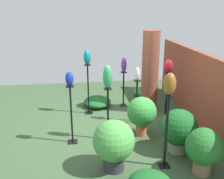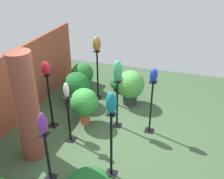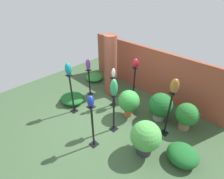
# 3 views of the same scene
# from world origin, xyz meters

# --- Properties ---
(ground_plane) EXTENTS (8.00, 8.00, 0.00)m
(ground_plane) POSITION_xyz_m (0.00, 0.00, 0.00)
(ground_plane) COLOR #385133
(brick_wall_back) EXTENTS (5.60, 0.12, 1.73)m
(brick_wall_back) POSITION_xyz_m (0.00, 2.30, 0.86)
(brick_wall_back) COLOR brown
(brick_wall_back) RESTS_ON ground
(brick_pillar) EXTENTS (0.45, 0.45, 2.20)m
(brick_pillar) POSITION_xyz_m (-1.02, 1.27, 1.10)
(brick_pillar) COLOR brown
(brick_pillar) RESTS_ON ground
(pedestal_teal) EXTENTS (0.20, 0.20, 1.34)m
(pedestal_teal) POSITION_xyz_m (-1.07, -0.39, 0.62)
(pedestal_teal) COLOR black
(pedestal_teal) RESTS_ON ground
(pedestal_cobalt) EXTENTS (0.20, 0.20, 1.27)m
(pedestal_cobalt) POSITION_xyz_m (0.45, -0.82, 0.58)
(pedestal_cobalt) COLOR black
(pedestal_cobalt) RESTS_ON ground
(pedestal_violet) EXTENTS (0.20, 0.20, 1.01)m
(pedestal_violet) POSITION_xyz_m (-1.50, 0.64, 0.46)
(pedestal_violet) COLOR black
(pedestal_violet) RESTS_ON ground
(pedestal_bronze) EXTENTS (0.20, 0.20, 1.38)m
(pedestal_bronze) POSITION_xyz_m (1.56, 0.84, 0.64)
(pedestal_bronze) COLOR black
(pedestal_bronze) RESTS_ON ground
(pedestal_ivory) EXTENTS (0.20, 0.20, 1.08)m
(pedestal_ivory) POSITION_xyz_m (-0.39, 0.77, 0.49)
(pedestal_ivory) COLOR black
(pedestal_ivory) RESTS_ON ground
(pedestal_ruby) EXTENTS (0.20, 0.20, 1.33)m
(pedestal_ruby) POSITION_xyz_m (-0.04, 1.40, 0.61)
(pedestal_ruby) COLOR black
(pedestal_ruby) RESTS_ON ground
(pedestal_jade) EXTENTS (0.20, 0.20, 1.17)m
(pedestal_jade) POSITION_xyz_m (0.43, -0.05, 0.54)
(pedestal_jade) COLOR black
(pedestal_jade) RESTS_ON ground
(art_vase_teal) EXTENTS (0.17, 0.18, 0.39)m
(art_vase_teal) POSITION_xyz_m (-1.07, -0.39, 1.54)
(art_vase_teal) COLOR #0F727A
(art_vase_teal) RESTS_ON pedestal_teal
(art_vase_cobalt) EXTENTS (0.15, 0.16, 0.30)m
(art_vase_cobalt) POSITION_xyz_m (0.45, -0.82, 1.42)
(art_vase_cobalt) COLOR #192D9E
(art_vase_cobalt) RESTS_ON pedestal_cobalt
(art_vase_violet) EXTENTS (0.17, 0.15, 0.41)m
(art_vase_violet) POSITION_xyz_m (-1.50, 0.64, 1.21)
(art_vase_violet) COLOR #6B2D8C
(art_vase_violet) RESTS_ON pedestal_violet
(art_vase_bronze) EXTENTS (0.21, 0.21, 0.39)m
(art_vase_bronze) POSITION_xyz_m (1.56, 0.84, 1.58)
(art_vase_bronze) COLOR brown
(art_vase_bronze) RESTS_ON pedestal_bronze
(art_vase_ivory) EXTENTS (0.12, 0.11, 0.33)m
(art_vase_ivory) POSITION_xyz_m (-0.39, 0.77, 1.24)
(art_vase_ivory) COLOR beige
(art_vase_ivory) RESTS_ON pedestal_ivory
(art_vase_ruby) EXTENTS (0.19, 0.21, 0.31)m
(art_vase_ruby) POSITION_xyz_m (-0.04, 1.40, 1.49)
(art_vase_ruby) COLOR maroon
(art_vase_ruby) RESTS_ON pedestal_ruby
(art_vase_jade) EXTENTS (0.18, 0.20, 0.49)m
(art_vase_jade) POSITION_xyz_m (0.43, -0.05, 1.42)
(art_vase_jade) COLOR #2D9356
(art_vase_jade) RESTS_ON pedestal_jade
(potted_plant_front_left) EXTENTS (0.73, 0.73, 0.89)m
(potted_plant_front_left) POSITION_xyz_m (1.10, 1.27, 0.50)
(potted_plant_front_left) COLOR gray
(potted_plant_front_left) RESTS_ON ground
(potted_plant_front_right) EXTENTS (0.66, 0.66, 0.90)m
(potted_plant_front_right) POSITION_xyz_m (0.32, 0.72, 0.54)
(potted_plant_front_right) COLOR #B25B38
(potted_plant_front_right) RESTS_ON ground
(potted_plant_mid_left) EXTENTS (0.74, 0.74, 0.94)m
(potted_plant_mid_left) POSITION_xyz_m (1.52, -0.08, 0.54)
(potted_plant_mid_left) COLOR #2D2D33
(potted_plant_mid_left) RESTS_ON ground
(potted_plant_mid_right) EXTENTS (0.64, 0.64, 0.85)m
(potted_plant_mid_right) POSITION_xyz_m (1.86, 1.43, 0.50)
(potted_plant_mid_right) COLOR #936B4C
(potted_plant_mid_right) RESTS_ON ground
(foliage_bed_east) EXTENTS (0.88, 0.78, 0.26)m
(foliage_bed_east) POSITION_xyz_m (-1.56, -0.11, 0.13)
(foliage_bed_east) COLOR #195923
(foliage_bed_east) RESTS_ON ground
(foliage_bed_center) EXTENTS (0.72, 0.71, 0.28)m
(foliage_bed_center) POSITION_xyz_m (-2.21, 1.47, 0.14)
(foliage_bed_center) COLOR #338C38
(foliage_bed_center) RESTS_ON ground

